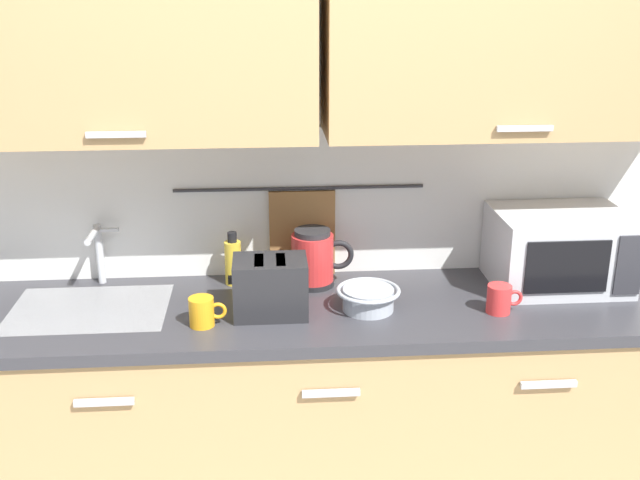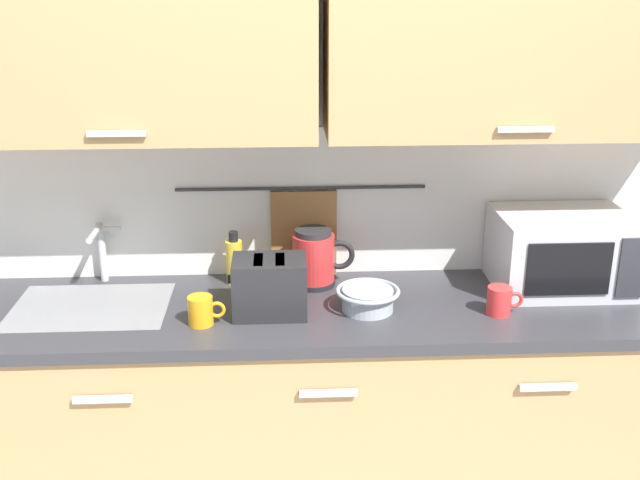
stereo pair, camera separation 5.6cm
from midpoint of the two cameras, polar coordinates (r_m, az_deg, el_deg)
The scene contains 10 objects.
counter_unit at distance 2.79m, azimuth -0.59°, elevation -13.17°, with size 2.53×0.64×0.90m.
back_wall_assembly at distance 2.62m, azimuth -0.78°, elevation 9.84°, with size 3.70×0.41×2.50m.
sink_faucet at distance 2.80m, azimuth -16.93°, elevation -0.53°, with size 0.09×0.17×0.22m.
microwave at distance 2.81m, azimuth 16.98°, elevation -0.67°, with size 0.46×0.35×0.27m.
electric_kettle at distance 2.70m, azimuth -1.07°, elevation -1.38°, with size 0.23×0.16×0.21m.
dish_soap_bottle at distance 2.73m, azimuth -7.15°, elevation -1.61°, with size 0.06×0.06×0.20m.
mug_near_sink at distance 2.44m, azimuth -9.50°, elevation -5.35°, with size 0.12×0.08×0.09m.
mixing_bowl at distance 2.52m, azimuth 3.01°, elevation -4.34°, with size 0.21×0.21×0.08m.
toaster at distance 2.48m, azimuth -4.41°, elevation -3.52°, with size 0.26×0.17×0.19m.
mug_by_kettle at distance 2.56m, azimuth 12.77°, elevation -4.35°, with size 0.12×0.08×0.09m.
Camera 1 is at (-0.19, -2.04, 1.96)m, focal length 42.49 mm.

